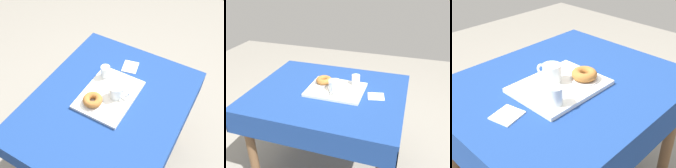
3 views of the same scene
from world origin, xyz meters
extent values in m
plane|color=gray|center=(0.00, 0.00, 0.00)|extent=(6.00, 6.00, 0.00)
cube|color=navy|center=(0.00, 0.00, 0.75)|extent=(1.12, 0.92, 0.03)
cube|color=navy|center=(0.00, -0.46, 0.67)|extent=(1.12, 0.01, 0.14)
cube|color=navy|center=(0.00, 0.46, 0.67)|extent=(1.12, 0.01, 0.14)
cube|color=navy|center=(-0.56, 0.00, 0.67)|extent=(0.01, 0.92, 0.14)
cube|color=navy|center=(0.56, 0.00, 0.67)|extent=(0.01, 0.92, 0.14)
cylinder|color=brown|center=(-0.47, -0.37, 0.37)|extent=(0.06, 0.06, 0.74)
cylinder|color=brown|center=(0.47, -0.37, 0.37)|extent=(0.06, 0.06, 0.74)
cylinder|color=brown|center=(0.47, 0.37, 0.37)|extent=(0.06, 0.06, 0.74)
cube|color=white|center=(-0.06, -0.02, 0.78)|extent=(0.41, 0.31, 0.02)
cylinder|color=white|center=(-0.06, 0.02, 0.83)|extent=(0.09, 0.09, 0.09)
cylinder|color=#5B230A|center=(-0.06, 0.02, 0.82)|extent=(0.07, 0.07, 0.06)
torus|color=white|center=(-0.07, 0.08, 0.83)|extent=(0.02, 0.06, 0.06)
cylinder|color=white|center=(-0.18, -0.12, 0.83)|extent=(0.06, 0.06, 0.08)
cylinder|color=silver|center=(-0.18, -0.12, 0.81)|extent=(0.05, 0.05, 0.05)
cylinder|color=silver|center=(0.06, -0.07, 0.79)|extent=(0.13, 0.13, 0.01)
torus|color=#A3662D|center=(0.06, -0.07, 0.81)|extent=(0.12, 0.12, 0.04)
cube|color=white|center=(-0.35, -0.02, 0.77)|extent=(0.13, 0.12, 0.01)
camera|label=1|loc=(0.88, 0.54, 2.07)|focal=42.97mm
camera|label=2|loc=(-0.55, 1.48, 1.63)|focal=39.04mm
camera|label=3|loc=(-0.89, -0.86, 1.48)|focal=48.06mm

